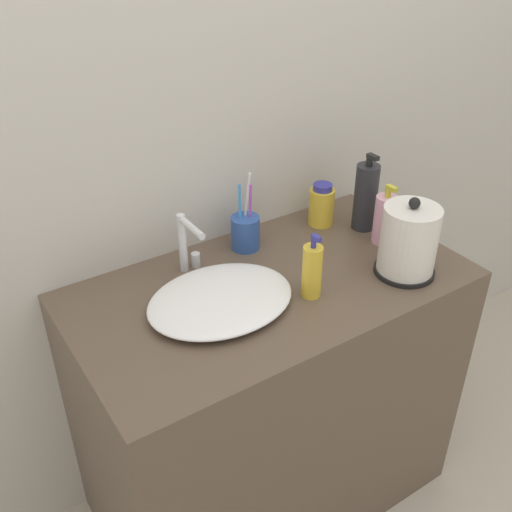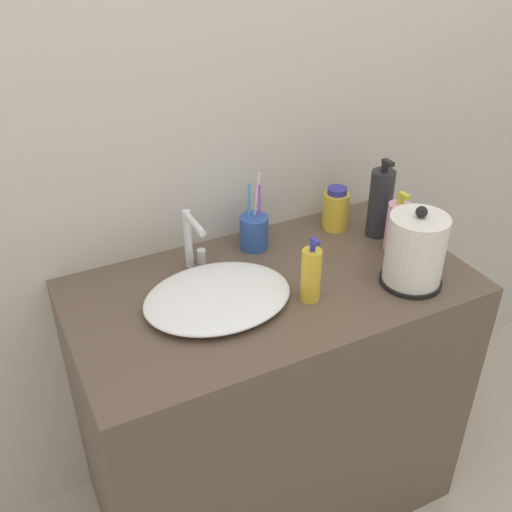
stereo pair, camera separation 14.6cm
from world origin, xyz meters
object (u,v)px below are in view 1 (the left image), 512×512
object	(u,v)px
mouthwash_bottle	(312,271)
hand_cream_bottle	(322,205)
shampoo_bottle	(366,197)
faucet	(187,242)
lotion_bottle	(385,219)
toothbrush_cup	(245,232)
electric_kettle	(408,243)

from	to	relation	value
mouthwash_bottle	hand_cream_bottle	size ratio (longest dim) A/B	1.35
shampoo_bottle	mouthwash_bottle	xyz separation A→B (m)	(-0.34, -0.19, -0.03)
faucet	mouthwash_bottle	world-z (taller)	mouthwash_bottle
shampoo_bottle	hand_cream_bottle	bearing A→B (deg)	135.80
lotion_bottle	mouthwash_bottle	bearing A→B (deg)	-164.11
faucet	toothbrush_cup	bearing A→B (deg)	6.94
lotion_bottle	mouthwash_bottle	world-z (taller)	lotion_bottle
shampoo_bottle	toothbrush_cup	bearing A→B (deg)	165.04
faucet	shampoo_bottle	size ratio (longest dim) A/B	0.71
faucet	lotion_bottle	xyz separation A→B (m)	(0.54, -0.16, -0.02)
electric_kettle	mouthwash_bottle	xyz separation A→B (m)	(-0.27, 0.06, -0.02)
toothbrush_cup	mouthwash_bottle	distance (m)	0.28
electric_kettle	hand_cream_bottle	world-z (taller)	electric_kettle
toothbrush_cup	lotion_bottle	distance (m)	0.39
electric_kettle	toothbrush_cup	size ratio (longest dim) A/B	0.98
toothbrush_cup	hand_cream_bottle	world-z (taller)	toothbrush_cup
toothbrush_cup	lotion_bottle	size ratio (longest dim) A/B	1.26
mouthwash_bottle	toothbrush_cup	bearing A→B (deg)	92.69
electric_kettle	shampoo_bottle	world-z (taller)	shampoo_bottle
faucet	shampoo_bottle	xyz separation A→B (m)	(0.55, -0.07, 0.01)
lotion_bottle	shampoo_bottle	world-z (taller)	shampoo_bottle
lotion_bottle	hand_cream_bottle	distance (m)	0.20
electric_kettle	mouthwash_bottle	bearing A→B (deg)	168.20
faucet	toothbrush_cup	distance (m)	0.20
electric_kettle	hand_cream_bottle	xyz separation A→B (m)	(-0.02, 0.33, -0.03)
electric_kettle	lotion_bottle	distance (m)	0.16
mouthwash_bottle	hand_cream_bottle	world-z (taller)	mouthwash_bottle
electric_kettle	toothbrush_cup	bearing A→B (deg)	129.75
faucet	electric_kettle	size ratio (longest dim) A/B	0.76
electric_kettle	toothbrush_cup	xyz separation A→B (m)	(-0.28, 0.34, -0.04)
faucet	shampoo_bottle	world-z (taller)	shampoo_bottle
toothbrush_cup	lotion_bottle	xyz separation A→B (m)	(0.35, -0.19, 0.02)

